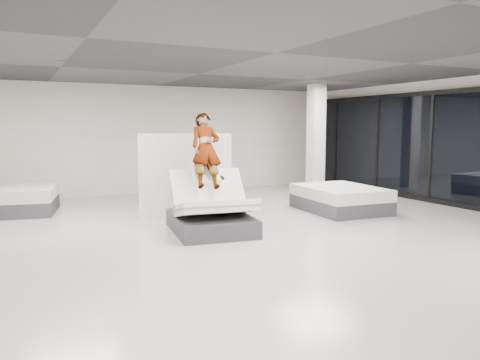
{
  "coord_description": "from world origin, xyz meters",
  "views": [
    {
      "loc": [
        -3.99,
        -6.79,
        2.01
      ],
      "look_at": [
        -0.16,
        1.03,
        1.0
      ],
      "focal_mm": 35.0,
      "sensor_mm": 36.0,
      "label": 1
    }
  ],
  "objects_px": {
    "remote": "(222,178)",
    "column": "(316,140)",
    "hero_bed": "(211,213)",
    "flat_bed_right_far": "(340,199)",
    "divider_panel": "(186,176)",
    "person": "(206,166)",
    "flat_bed_left_far": "(4,201)"
  },
  "relations": [
    {
      "from": "hero_bed",
      "to": "flat_bed_right_far",
      "type": "relative_size",
      "value": 0.92
    },
    {
      "from": "flat_bed_left_far",
      "to": "column",
      "type": "height_order",
      "value": "column"
    },
    {
      "from": "flat_bed_right_far",
      "to": "flat_bed_left_far",
      "type": "distance_m",
      "value": 7.79
    },
    {
      "from": "hero_bed",
      "to": "flat_bed_right_far",
      "type": "bearing_deg",
      "value": 11.08
    },
    {
      "from": "person",
      "to": "divider_panel",
      "type": "relative_size",
      "value": 0.81
    },
    {
      "from": "divider_panel",
      "to": "flat_bed_right_far",
      "type": "bearing_deg",
      "value": -0.55
    },
    {
      "from": "divider_panel",
      "to": "column",
      "type": "distance_m",
      "value": 4.9
    },
    {
      "from": "remote",
      "to": "person",
      "type": "bearing_deg",
      "value": 122.15
    },
    {
      "from": "hero_bed",
      "to": "remote",
      "type": "height_order",
      "value": "hero_bed"
    },
    {
      "from": "flat_bed_left_far",
      "to": "column",
      "type": "relative_size",
      "value": 0.78
    },
    {
      "from": "hero_bed",
      "to": "flat_bed_left_far",
      "type": "height_order",
      "value": "hero_bed"
    },
    {
      "from": "hero_bed",
      "to": "flat_bed_left_far",
      "type": "xyz_separation_m",
      "value": [
        -3.56,
        3.78,
        -0.07
      ]
    },
    {
      "from": "divider_panel",
      "to": "column",
      "type": "bearing_deg",
      "value": 32.9
    },
    {
      "from": "person",
      "to": "flat_bed_right_far",
      "type": "relative_size",
      "value": 0.74
    },
    {
      "from": "remote",
      "to": "flat_bed_left_far",
      "type": "xyz_separation_m",
      "value": [
        -3.78,
        3.82,
        -0.73
      ]
    },
    {
      "from": "hero_bed",
      "to": "remote",
      "type": "distance_m",
      "value": 0.7
    },
    {
      "from": "hero_bed",
      "to": "person",
      "type": "distance_m",
      "value": 0.92
    },
    {
      "from": "remote",
      "to": "divider_panel",
      "type": "xyz_separation_m",
      "value": [
        -0.15,
        1.63,
        -0.11
      ]
    },
    {
      "from": "hero_bed",
      "to": "person",
      "type": "xyz_separation_m",
      "value": [
        0.05,
        0.33,
        0.85
      ]
    },
    {
      "from": "divider_panel",
      "to": "remote",
      "type": "bearing_deg",
      "value": -71.1
    },
    {
      "from": "divider_panel",
      "to": "column",
      "type": "height_order",
      "value": "column"
    },
    {
      "from": "person",
      "to": "column",
      "type": "height_order",
      "value": "column"
    },
    {
      "from": "person",
      "to": "column",
      "type": "xyz_separation_m",
      "value": [
        4.6,
        2.87,
        0.37
      ]
    },
    {
      "from": "remote",
      "to": "column",
      "type": "bearing_deg",
      "value": 44.1
    },
    {
      "from": "remote",
      "to": "column",
      "type": "xyz_separation_m",
      "value": [
        4.43,
        3.25,
        0.56
      ]
    },
    {
      "from": "divider_panel",
      "to": "flat_bed_right_far",
      "type": "xyz_separation_m",
      "value": [
        3.53,
        -0.88,
        -0.63
      ]
    },
    {
      "from": "flat_bed_right_far",
      "to": "hero_bed",
      "type": "bearing_deg",
      "value": -168.92
    },
    {
      "from": "hero_bed",
      "to": "column",
      "type": "xyz_separation_m",
      "value": [
        4.64,
        3.2,
        1.23
      ]
    },
    {
      "from": "flat_bed_left_far",
      "to": "flat_bed_right_far",
      "type": "bearing_deg",
      "value": -23.24
    },
    {
      "from": "flat_bed_left_far",
      "to": "hero_bed",
      "type": "bearing_deg",
      "value": -46.7
    },
    {
      "from": "hero_bed",
      "to": "person",
      "type": "height_order",
      "value": "person"
    },
    {
      "from": "divider_panel",
      "to": "flat_bed_right_far",
      "type": "distance_m",
      "value": 3.7
    }
  ]
}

